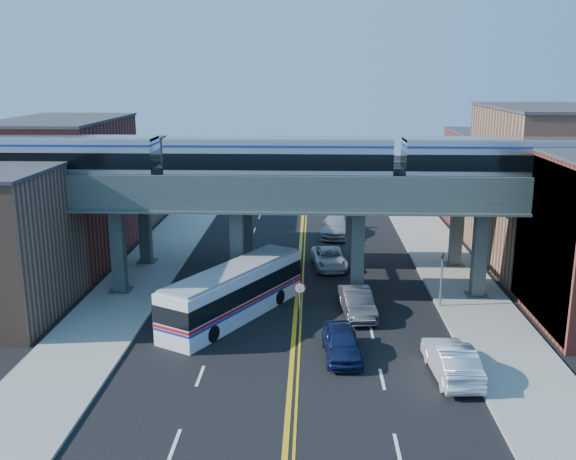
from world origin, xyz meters
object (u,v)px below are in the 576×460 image
object	(u,v)px
traffic_signal	(442,274)
car_lane_b	(357,303)
car_lane_a	(342,343)
transit_bus	(234,293)
car_parked_curb	(452,360)
stop_sign	(300,296)
transit_train	(279,160)
car_lane_d	(336,226)
car_lane_c	(329,258)

from	to	relation	value
traffic_signal	car_lane_b	xyz separation A→B (m)	(-5.38, -1.49, -1.49)
traffic_signal	car_lane_a	distance (m)	10.09
transit_bus	car_lane_b	bearing A→B (deg)	-56.96
car_parked_curb	stop_sign	bearing A→B (deg)	-44.64
stop_sign	transit_train	bearing A→B (deg)	106.73
transit_train	car_lane_d	size ratio (longest dim) A/B	7.21
car_lane_b	car_parked_curb	bearing A→B (deg)	-69.65
traffic_signal	car_parked_curb	bearing A→B (deg)	-97.62
transit_bus	car_lane_b	distance (m)	7.61
traffic_signal	transit_bus	world-z (taller)	traffic_signal
car_lane_c	car_lane_d	xyz separation A→B (m)	(0.86, 9.95, 0.17)
car_lane_c	transit_train	bearing A→B (deg)	-125.02
transit_train	car_lane_a	bearing A→B (deg)	-68.12
stop_sign	car_lane_a	size ratio (longest dim) A/B	0.56
transit_train	traffic_signal	size ratio (longest dim) A/B	10.90
transit_train	stop_sign	xyz separation A→B (m)	(1.50, -5.00, -7.41)
car_lane_c	car_parked_curb	world-z (taller)	car_parked_curb
car_lane_b	transit_train	bearing A→B (deg)	138.63
car_lane_c	car_lane_a	bearing A→B (deg)	-95.67
car_lane_d	car_lane_b	bearing A→B (deg)	-82.79
traffic_signal	transit_bus	distance (m)	13.11
car_lane_b	car_lane_a	bearing A→B (deg)	-108.03
car_lane_a	car_lane_b	xyz separation A→B (m)	(1.21, 6.00, 0.01)
car_lane_a	stop_sign	bearing A→B (deg)	113.44
car_lane_d	car_lane_a	bearing A→B (deg)	-85.89
transit_train	transit_bus	bearing A→B (deg)	-122.26
car_lane_a	car_lane_b	size ratio (longest dim) A/B	0.95
transit_bus	car_lane_a	size ratio (longest dim) A/B	2.44
traffic_signal	car_lane_d	bearing A→B (deg)	108.05
stop_sign	car_lane_c	xyz separation A→B (m)	(2.02, 11.53, -1.03)
transit_bus	car_parked_curb	bearing A→B (deg)	-93.83
transit_train	car_lane_d	bearing A→B (deg)	75.12
stop_sign	car_lane_a	xyz separation A→B (m)	(2.31, -4.49, -0.96)
car_lane_a	car_lane_d	world-z (taller)	car_lane_d
car_lane_d	car_parked_curb	size ratio (longest dim) A/B	1.17
car_lane_a	car_lane_c	xyz separation A→B (m)	(-0.29, 16.02, -0.07)
transit_train	car_lane_d	world-z (taller)	transit_train
transit_bus	car_lane_b	world-z (taller)	transit_bus
stop_sign	car_lane_a	bearing A→B (deg)	-62.78
transit_train	car_lane_b	distance (m)	10.35
traffic_signal	car_lane_c	distance (m)	11.08
stop_sign	traffic_signal	distance (m)	9.41
traffic_signal	transit_train	bearing A→B (deg)	169.12
car_lane_a	car_lane_c	distance (m)	16.02
car_lane_a	car_lane_b	bearing A→B (deg)	74.79
car_lane_c	car_parked_curb	distance (m)	18.94
transit_train	traffic_signal	world-z (taller)	transit_train
transit_bus	car_lane_b	xyz separation A→B (m)	(7.55, 0.52, -0.73)
car_lane_d	car_parked_curb	bearing A→B (deg)	-75.03
car_parked_curb	transit_bus	bearing A→B (deg)	-36.87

